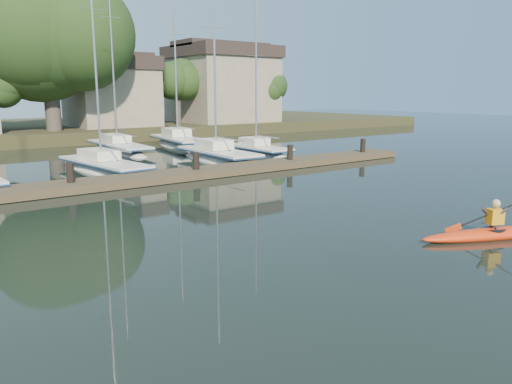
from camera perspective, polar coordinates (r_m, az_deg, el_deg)
ground at (r=12.15m, az=14.59°, el=-8.68°), size 160.00×160.00×0.00m
kayak at (r=15.84m, az=25.88°, el=-4.04°), size 4.81×2.47×1.57m
dock at (r=23.22m, az=-13.27°, el=1.44°), size 34.00×2.00×1.80m
sailboat_2 at (r=27.28m, az=-16.95°, el=1.89°), size 2.99×8.61×13.96m
sailboat_3 at (r=30.39m, az=-4.35°, el=3.24°), size 2.49×8.41×13.44m
sailboat_4 at (r=33.07m, az=0.20°, el=3.97°), size 1.98×6.53×11.09m
sailboat_6 at (r=36.18m, az=-15.38°, el=4.20°), size 2.31×9.73×15.38m
sailboat_7 at (r=38.96m, az=-8.77°, el=4.91°), size 3.42×9.13×14.36m
shore at (r=48.52m, az=-24.32°, el=9.38°), size 90.00×25.25×12.75m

